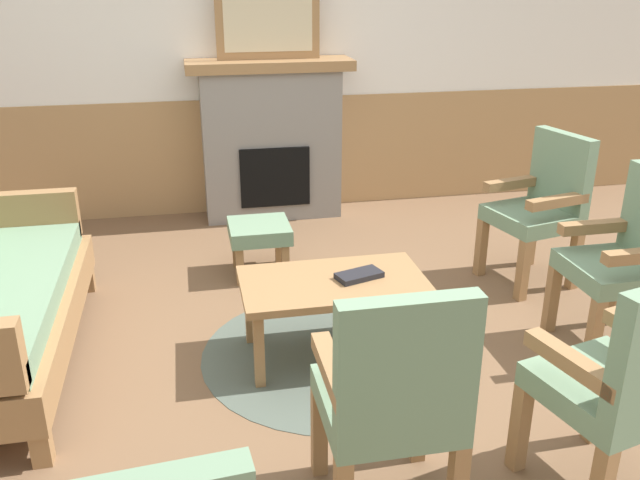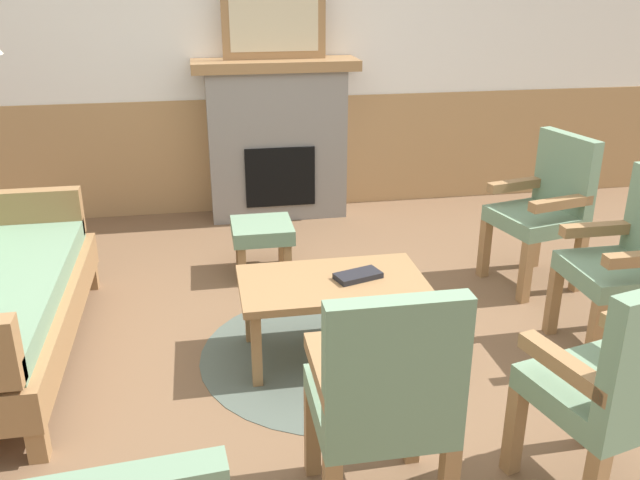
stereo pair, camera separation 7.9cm
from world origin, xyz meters
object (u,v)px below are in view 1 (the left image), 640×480
object	(u,v)px
armchair_front_left	(393,395)
armchair_by_window_left	(629,254)
fireplace	(271,139)
footstool	(259,234)
framed_picture	(268,22)
armchair_near_fireplace	(542,203)
book_on_table	(359,275)
armchair_corner_left	(627,379)
coffee_table	(333,289)

from	to	relation	value
armchair_front_left	armchair_by_window_left	bearing A→B (deg)	31.26
fireplace	footstool	bearing A→B (deg)	-101.88
armchair_front_left	framed_picture	bearing A→B (deg)	89.46
framed_picture	armchair_front_left	world-z (taller)	framed_picture
framed_picture	armchair_near_fireplace	bearing A→B (deg)	-46.60
book_on_table	armchair_corner_left	xyz separation A→B (m)	(0.69, -1.25, 0.08)
footstool	armchair_corner_left	bearing A→B (deg)	-65.44
framed_picture	armchair_front_left	size ratio (longest dim) A/B	0.82
book_on_table	armchair_by_window_left	size ratio (longest dim) A/B	0.24
framed_picture	armchair_by_window_left	size ratio (longest dim) A/B	0.82
framed_picture	armchair_front_left	distance (m)	3.60
framed_picture	armchair_by_window_left	xyz separation A→B (m)	(1.57, -2.48, -1.02)
footstool	armchair_by_window_left	xyz separation A→B (m)	(1.81, -1.32, 0.25)
armchair_by_window_left	armchair_corner_left	world-z (taller)	same
coffee_table	footstool	bearing A→B (deg)	103.01
book_on_table	armchair_near_fireplace	xyz separation A→B (m)	(1.38, 0.67, 0.08)
framed_picture	coffee_table	size ratio (longest dim) A/B	0.83
book_on_table	footstool	distance (m)	1.20
book_on_table	coffee_table	bearing A→B (deg)	178.95
fireplace	book_on_table	size ratio (longest dim) A/B	5.46
armchair_front_left	coffee_table	bearing A→B (deg)	87.78
armchair_corner_left	fireplace	bearing A→B (deg)	103.30
book_on_table	armchair_near_fireplace	world-z (taller)	armchair_near_fireplace
fireplace	armchair_by_window_left	distance (m)	2.94
armchair_near_fireplace	armchair_by_window_left	world-z (taller)	same
armchair_by_window_left	fireplace	bearing A→B (deg)	122.24
armchair_front_left	fireplace	bearing A→B (deg)	89.46
fireplace	armchair_near_fireplace	bearing A→B (deg)	-46.60
fireplace	armchair_by_window_left	world-z (taller)	fireplace
armchair_near_fireplace	footstool	bearing A→B (deg)	165.69
footstool	armchair_front_left	size ratio (longest dim) A/B	0.41
framed_picture	armchair_corner_left	xyz separation A→B (m)	(0.84, -3.53, -1.02)
book_on_table	framed_picture	bearing A→B (deg)	93.72
framed_picture	armchair_by_window_left	distance (m)	3.11
coffee_table	armchair_corner_left	size ratio (longest dim) A/B	0.98
book_on_table	footstool	world-z (taller)	book_on_table
book_on_table	armchair_by_window_left	xyz separation A→B (m)	(1.42, -0.20, 0.08)
framed_picture	armchair_corner_left	size ratio (longest dim) A/B	0.82
armchair_by_window_left	armchair_front_left	world-z (taller)	same
book_on_table	footstool	xyz separation A→B (m)	(-0.39, 1.12, -0.17)
fireplace	armchair_by_window_left	xyz separation A→B (m)	(1.57, -2.48, -0.11)
book_on_table	armchair_near_fireplace	size ratio (longest dim) A/B	0.24
armchair_near_fireplace	armchair_by_window_left	bearing A→B (deg)	-87.77
armchair_near_fireplace	armchair_by_window_left	xyz separation A→B (m)	(0.03, -0.86, 0.00)
fireplace	book_on_table	bearing A→B (deg)	-86.28
framed_picture	coffee_table	xyz separation A→B (m)	(0.01, -2.29, -1.17)
armchair_by_window_left	armchair_front_left	distance (m)	1.87
fireplace	armchair_front_left	xyz separation A→B (m)	(-0.03, -3.46, -0.11)
coffee_table	book_on_table	size ratio (longest dim) A/B	4.03
coffee_table	armchair_by_window_left	bearing A→B (deg)	-7.31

